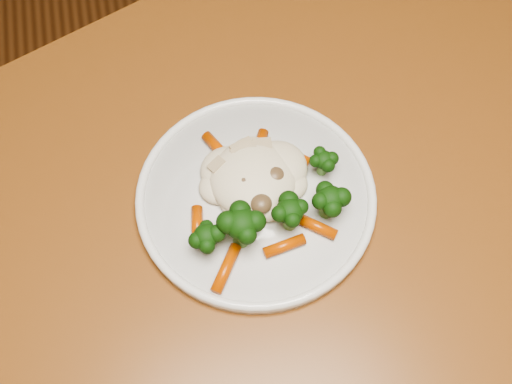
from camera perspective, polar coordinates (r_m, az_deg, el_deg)
The scene contains 3 objects.
dining_table at distance 0.79m, azimuth 6.79°, elevation -4.98°, with size 1.40×1.18×0.75m.
plate at distance 0.69m, azimuth 0.00°, elevation -0.53°, with size 0.26×0.26×0.01m, color white.
meal at distance 0.66m, azimuth 0.48°, elevation -0.09°, with size 0.18×0.19×0.05m.
Camera 1 is at (-0.14, -0.43, 1.37)m, focal length 45.00 mm.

